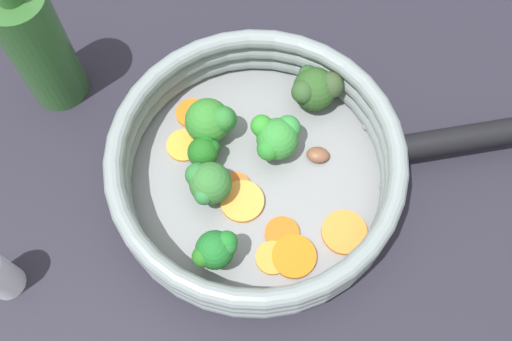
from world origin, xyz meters
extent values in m
plane|color=black|center=(0.00, 0.00, 0.00)|extent=(4.00, 4.00, 0.00)
cylinder|color=gray|center=(0.00, 0.00, 0.01)|extent=(0.26, 0.26, 0.02)
torus|color=gray|center=(0.00, 0.00, 0.03)|extent=(0.28, 0.28, 0.02)
torus|color=gray|center=(0.00, 0.00, 0.05)|extent=(0.28, 0.28, 0.02)
torus|color=gray|center=(0.00, 0.00, 0.06)|extent=(0.28, 0.28, 0.02)
cylinder|color=black|center=(0.07, -0.20, 0.03)|extent=(0.07, 0.16, 0.03)
sphere|color=gray|center=(0.01, -0.12, 0.02)|extent=(0.01, 0.01, 0.01)
sphere|color=gray|center=(0.07, -0.10, 0.02)|extent=(0.01, 0.01, 0.01)
cylinder|color=#E25C15|center=(-0.06, -0.03, 0.02)|extent=(0.04, 0.04, 0.00)
cylinder|color=orange|center=(-0.01, 0.02, 0.02)|extent=(0.04, 0.04, 0.00)
cylinder|color=#F9973A|center=(-0.03, 0.01, 0.02)|extent=(0.05, 0.05, 0.01)
cylinder|color=orange|center=(-0.08, -0.05, 0.02)|extent=(0.05, 0.05, 0.01)
cylinder|color=orange|center=(0.06, 0.08, 0.02)|extent=(0.04, 0.04, 0.00)
cylinder|color=orange|center=(-0.08, -0.03, 0.02)|extent=(0.04, 0.04, 0.01)
cylinder|color=orange|center=(-0.05, -0.09, 0.02)|extent=(0.05, 0.05, 0.01)
cylinder|color=gold|center=(0.02, 0.08, 0.02)|extent=(0.05, 0.05, 0.00)
cylinder|color=#649746|center=(-0.02, 0.04, 0.03)|extent=(0.01, 0.01, 0.02)
sphere|color=#316D2F|center=(-0.02, 0.04, 0.05)|extent=(0.04, 0.04, 0.04)
sphere|color=#2A6D30|center=(-0.02, 0.05, 0.05)|extent=(0.02, 0.02, 0.02)
sphere|color=#2C6F37|center=(-0.04, 0.04, 0.05)|extent=(0.02, 0.02, 0.02)
cylinder|color=#88AC61|center=(0.03, -0.02, 0.02)|extent=(0.01, 0.01, 0.01)
sphere|color=#308231|center=(0.03, -0.02, 0.04)|extent=(0.04, 0.04, 0.04)
sphere|color=#2F8738|center=(0.04, -0.02, 0.05)|extent=(0.03, 0.03, 0.03)
sphere|color=#277B28|center=(0.02, -0.01, 0.05)|extent=(0.02, 0.02, 0.02)
sphere|color=#2D8828|center=(0.04, 0.00, 0.05)|extent=(0.02, 0.02, 0.02)
cylinder|color=#62854E|center=(0.04, 0.05, 0.02)|extent=(0.01, 0.01, 0.01)
sphere|color=#2E7628|center=(0.04, 0.05, 0.04)|extent=(0.05, 0.05, 0.05)
sphere|color=#296F2B|center=(0.04, 0.04, 0.05)|extent=(0.02, 0.02, 0.02)
sphere|color=#27802E|center=(0.04, 0.04, 0.05)|extent=(0.03, 0.03, 0.03)
cylinder|color=#719350|center=(0.09, -0.05, 0.02)|extent=(0.01, 0.01, 0.01)
sphere|color=#274C1E|center=(0.09, -0.05, 0.04)|extent=(0.04, 0.04, 0.04)
sphere|color=#254E24|center=(0.11, -0.04, 0.05)|extent=(0.02, 0.02, 0.02)
sphere|color=#2F4324|center=(0.09, -0.06, 0.05)|extent=(0.03, 0.03, 0.03)
sphere|color=#2D4B24|center=(0.08, -0.04, 0.05)|extent=(0.02, 0.02, 0.02)
cylinder|color=#629248|center=(0.01, 0.05, 0.02)|extent=(0.01, 0.01, 0.01)
sphere|color=#1B5B19|center=(0.01, 0.05, 0.04)|extent=(0.03, 0.03, 0.03)
sphere|color=#155514|center=(0.02, 0.05, 0.04)|extent=(0.02, 0.02, 0.02)
sphere|color=#165118|center=(0.01, 0.04, 0.04)|extent=(0.01, 0.01, 0.01)
cylinder|color=#608B4D|center=(-0.09, 0.02, 0.03)|extent=(0.01, 0.01, 0.02)
sphere|color=#1B6625|center=(-0.09, 0.02, 0.05)|extent=(0.04, 0.04, 0.04)
sphere|color=#25661C|center=(-0.10, 0.03, 0.05)|extent=(0.02, 0.02, 0.02)
sphere|color=#1B6E24|center=(-0.08, 0.01, 0.06)|extent=(0.02, 0.02, 0.02)
sphere|color=#1D6227|center=(-0.08, 0.01, 0.06)|extent=(0.02, 0.02, 0.02)
ellipsoid|color=brown|center=(0.03, -0.06, 0.02)|extent=(0.02, 0.02, 0.01)
cylinder|color=#2D5B28|center=(0.08, 0.23, 0.07)|extent=(0.06, 0.06, 0.15)
camera|label=1|loc=(-0.23, -0.03, 0.56)|focal=42.00mm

